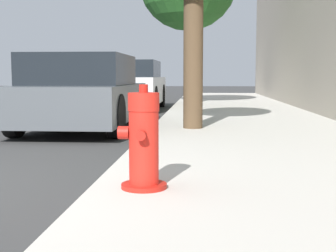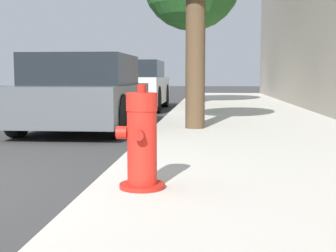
% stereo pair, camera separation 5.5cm
% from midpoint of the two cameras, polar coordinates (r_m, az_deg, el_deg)
% --- Properties ---
extents(sidewalk_slab, '(3.45, 40.00, 0.11)m').
position_cam_midpoint_polar(sidewalk_slab, '(3.83, 16.60, -8.07)').
color(sidewalk_slab, beige).
rests_on(sidewalk_slab, ground_plane).
extents(fire_hydrant, '(0.38, 0.37, 0.80)m').
position_cam_midpoint_polar(fire_hydrant, '(3.60, -3.45, -1.99)').
color(fire_hydrant, red).
rests_on(fire_hydrant, sidewalk_slab).
extents(parked_car_near, '(1.84, 3.81, 1.35)m').
position_cam_midpoint_polar(parked_car_near, '(8.62, -10.53, 3.92)').
color(parked_car_near, '#4C5156').
rests_on(parked_car_near, ground_plane).
extents(parked_car_mid, '(1.73, 3.81, 1.40)m').
position_cam_midpoint_polar(parked_car_mid, '(13.61, -4.65, 4.92)').
color(parked_car_mid, silver).
rests_on(parked_car_mid, ground_plane).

